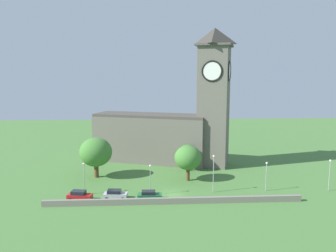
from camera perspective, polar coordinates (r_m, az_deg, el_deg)
ground_plane at (r=80.23m, az=-0.04°, el=-7.97°), size 200.00×200.00×0.00m
church at (r=87.50m, az=0.56°, el=0.27°), size 37.13×20.63×34.62m
quay_barrier at (r=61.24m, az=1.06°, el=-12.74°), size 46.87×0.70×1.13m
car_red at (r=64.66m, az=-15.00°, el=-11.50°), size 4.74×2.70×1.90m
car_silver at (r=64.14m, az=-9.09°, el=-11.54°), size 4.55×2.52×1.76m
car_green at (r=63.16m, az=-3.22°, el=-11.80°), size 4.58×2.20×1.68m
streetlamp_west_end at (r=66.44m, az=-14.27°, el=-7.87°), size 0.44×0.44×6.39m
streetlamp_west_mid at (r=64.25m, az=-3.06°, el=-8.34°), size 0.44×0.44×6.08m
streetlamp_central at (r=66.14m, az=7.85°, el=-7.16°), size 0.44×0.44×7.56m
streetlamp_east_mid at (r=69.32m, az=16.60°, el=-7.49°), size 0.44×0.44×5.98m
streetlamp_east_end at (r=73.95m, az=26.11°, el=-6.79°), size 0.44×0.44×6.44m
tree_by_tower at (r=76.77m, az=-12.33°, el=-4.43°), size 7.31×7.31×9.17m
tree_churchyard at (r=80.69m, az=3.41°, el=-4.72°), size 4.66×4.66×6.45m
tree_riverside_west at (r=72.93m, az=3.48°, el=-5.50°), size 5.96×5.96×7.86m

